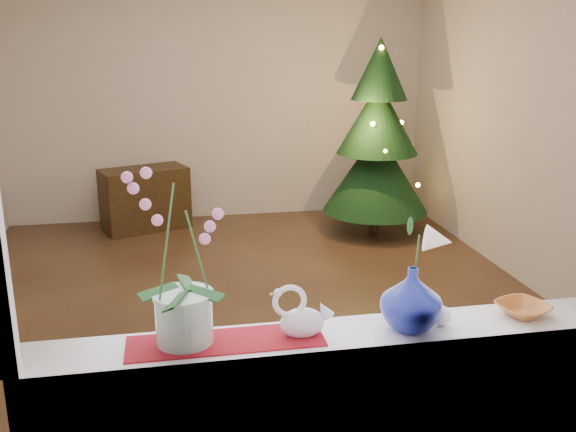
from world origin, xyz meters
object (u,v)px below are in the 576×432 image
Objects in this scene: orchid_pot at (181,259)px; side_table at (145,199)px; swan at (302,312)px; amber_dish at (523,310)px; blue_vase at (412,294)px; paperweight at (442,316)px; xmas_tree at (377,138)px.

orchid_pot is 0.74× the size of side_table.
orchid_pot is 2.83× the size of swan.
swan is at bearing -178.97° from amber_dish.
blue_vase reaches higher than side_table.
orchid_pot reaches higher than swan.
paperweight is 4.13m from xmas_tree.
blue_vase is at bearing -2.21° from orchid_pot.
swan is at bearing -101.62° from side_table.
amber_dish is at bearing 3.83° from paperweight.
side_table is (-1.24, 4.52, -0.64)m from paperweight.
amber_dish is at bearing 3.13° from blue_vase.
xmas_tree is (0.72, 3.96, 0.03)m from amber_dish.
orchid_pot is 4.59m from side_table.
amber_dish reaches higher than side_table.
xmas_tree reaches higher than paperweight.
swan reaches higher than amber_dish.
amber_dish is (0.88, 0.02, -0.07)m from swan.
paperweight is at bearing -95.18° from side_table.
xmas_tree reaches higher than swan.
blue_vase reaches higher than paperweight.
blue_vase is (0.41, -0.01, 0.04)m from swan.
blue_vase is 4.16m from xmas_tree.
paperweight reaches higher than amber_dish.
orchid_pot reaches higher than amber_dish.
swan is 0.12× the size of xmas_tree.
swan is at bearing 179.20° from paperweight.
orchid_pot is 8.49× the size of paperweight.
orchid_pot is at bearing 178.24° from paperweight.
paperweight is (0.13, 0.00, -0.10)m from blue_vase.
orchid_pot is 0.33× the size of xmas_tree.
orchid_pot is at bearing -106.85° from side_table.
paperweight is 0.35m from amber_dish.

